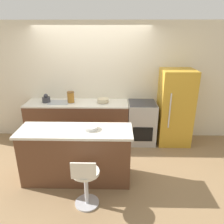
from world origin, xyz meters
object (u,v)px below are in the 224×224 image
Objects in this scene: refrigerator at (175,108)px; mixing_bowl at (103,101)px; kettle at (46,99)px; stool_chair at (86,182)px; oven_range at (141,122)px.

mixing_bowl is (-1.57, 0.01, 0.15)m from refrigerator.
kettle is at bearing 179.86° from refrigerator.
refrigerator is 2.02× the size of stool_chair.
kettle is (-2.09, 0.00, 0.54)m from oven_range.
kettle is 1.24m from mixing_bowl.
mixing_bowl is at bearing 86.26° from stool_chair.
refrigerator is at bearing -0.26° from mixing_bowl.
stool_chair is at bearing -116.41° from oven_range.
kettle is at bearing 180.00° from mixing_bowl.
kettle is (-1.11, 1.99, 0.59)m from stool_chair.
oven_range is 0.80m from refrigerator.
mixing_bowl is (0.13, 1.99, 0.56)m from stool_chair.
refrigerator reaches higher than stool_chair.
kettle reaches higher than mixing_bowl.
mixing_bowl is at bearing 179.72° from oven_range.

